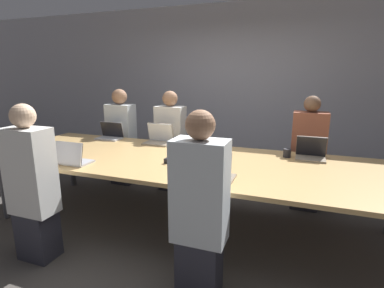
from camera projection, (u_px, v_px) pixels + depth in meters
The scene contains 17 objects.
ground_plane at pixel (187, 225), 3.38m from camera, with size 24.00×24.00×0.00m, color #4C4742.
curtain_wall at pixel (235, 89), 5.16m from camera, with size 12.00×0.06×2.80m.
conference_table at pixel (187, 164), 3.21m from camera, with size 4.51×1.47×0.77m.
laptop_near_midright at pixel (214, 172), 2.55m from camera, with size 0.32×0.27×0.28m.
person_near_midright at pixel (200, 209), 2.20m from camera, with size 0.40×0.24×1.43m.
laptop_far_midleft at pixel (159, 138), 3.92m from camera, with size 0.35×0.26×0.26m.
person_far_midleft at pixel (171, 143), 4.27m from camera, with size 0.40×0.24×1.43m.
laptop_far_right at pixel (311, 152), 3.22m from camera, with size 0.31×0.24×0.24m.
person_far_right at pixel (308, 156), 3.67m from camera, with size 0.40×0.24×1.41m.
cup_far_right at pixel (287, 153), 3.28m from camera, with size 0.08×0.08×0.09m.
laptop_far_left at pixel (110, 134), 4.20m from camera, with size 0.35×0.23×0.23m.
person_far_left at pixel (122, 138), 4.53m from camera, with size 0.40×0.24×1.44m.
laptop_near_left at pixel (72, 158), 3.02m from camera, with size 0.33×0.23×0.24m.
person_near_left at pixel (32, 187), 2.64m from camera, with size 0.40×0.24×1.43m.
cup_near_left at pixel (57, 156), 3.16m from camera, with size 0.08×0.08×0.09m.
stapler at pixel (170, 160), 3.11m from camera, with size 0.07×0.16×0.05m.
notebook at pixel (210, 167), 2.93m from camera, with size 0.23×0.17×0.02m.
Camera 1 is at (1.11, -2.87, 1.67)m, focal length 28.00 mm.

